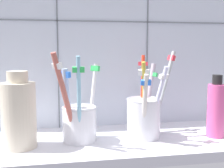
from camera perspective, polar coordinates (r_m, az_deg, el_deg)
name	(u,v)px	position (r cm, az deg, el deg)	size (l,w,h in cm)	color
counter_slab	(112,144)	(61.43, 0.04, -11.62)	(64.00, 22.00, 2.00)	silver
tile_wall_back	(103,40)	(70.07, -1.77, 8.55)	(64.00, 2.20, 45.00)	silver
toothbrush_cup_left	(78,119)	(59.00, -6.64, -6.79)	(10.17, 10.32, 18.03)	white
toothbrush_cup_right	(144,114)	(61.58, 6.38, -5.83)	(10.63, 12.17, 18.09)	white
ceramic_vase	(19,113)	(57.27, -17.79, -5.45)	(6.38, 6.38, 14.48)	beige
soap_bottle	(216,109)	(65.05, 19.71, -4.66)	(3.69, 3.69, 13.17)	#E15394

